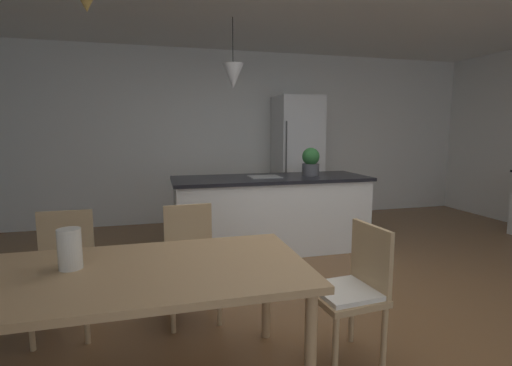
{
  "coord_description": "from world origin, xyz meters",
  "views": [
    {
      "loc": [
        -1.38,
        -2.81,
        1.46
      ],
      "look_at": [
        -0.58,
        0.21,
        1.02
      ],
      "focal_mm": 26.45,
      "sensor_mm": 36.0,
      "label": 1
    }
  ],
  "objects": [
    {
      "name": "ground_plane",
      "position": [
        0.0,
        0.0,
        -0.02
      ],
      "size": [
        10.0,
        8.4,
        0.04
      ],
      "primitive_type": "cube",
      "color": "brown"
    },
    {
      "name": "wall_back_kitchen",
      "position": [
        0.0,
        3.26,
        1.35
      ],
      "size": [
        10.0,
        0.12,
        2.7
      ],
      "primitive_type": "cube",
      "color": "white",
      "rests_on": "ground_plane"
    },
    {
      "name": "dining_table",
      "position": [
        -1.6,
        -0.8,
        0.67
      ],
      "size": [
        2.02,
        0.95,
        0.73
      ],
      "color": "tan",
      "rests_on": "ground_plane"
    },
    {
      "name": "chair_far_left",
      "position": [
        -2.05,
        0.05,
        0.47
      ],
      "size": [
        0.4,
        0.4,
        0.87
      ],
      "color": "tan",
      "rests_on": "ground_plane"
    },
    {
      "name": "chair_kitchen_end",
      "position": [
        -0.22,
        -0.79,
        0.47
      ],
      "size": [
        0.44,
        0.44,
        0.87
      ],
      "color": "tan",
      "rests_on": "ground_plane"
    },
    {
      "name": "chair_far_right",
      "position": [
        -1.15,
        0.05,
        0.47
      ],
      "size": [
        0.42,
        0.42,
        0.87
      ],
      "color": "tan",
      "rests_on": "ground_plane"
    },
    {
      "name": "kitchen_island",
      "position": [
        -0.05,
        1.49,
        0.46
      ],
      "size": [
        2.35,
        0.84,
        0.91
      ],
      "color": "white",
      "rests_on": "ground_plane"
    },
    {
      "name": "refrigerator",
      "position": [
        0.8,
        2.86,
        0.99
      ],
      "size": [
        0.69,
        0.67,
        1.99
      ],
      "color": "silver",
      "rests_on": "ground_plane"
    },
    {
      "name": "pendant_over_island_main",
      "position": [
        -0.51,
        1.49,
        2.06
      ],
      "size": [
        0.24,
        0.24,
        0.78
      ],
      "color": "black"
    },
    {
      "name": "potted_plant_on_island",
      "position": [
        0.46,
        1.49,
        1.07
      ],
      "size": [
        0.22,
        0.22,
        0.34
      ],
      "color": "#4C4C51",
      "rests_on": "kitchen_island"
    },
    {
      "name": "vase_on_dining_table",
      "position": [
        -1.84,
        -0.7,
        0.84
      ],
      "size": [
        0.12,
        0.12,
        0.22
      ],
      "color": "silver",
      "rests_on": "dining_table"
    }
  ]
}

